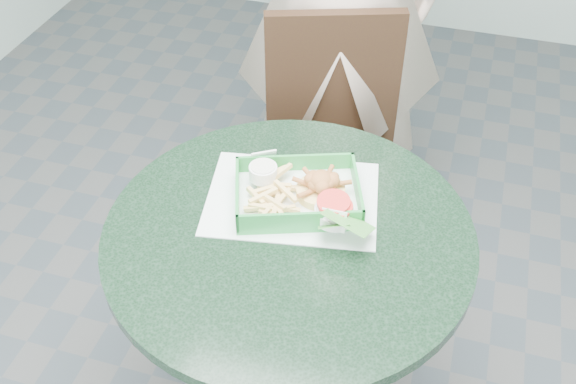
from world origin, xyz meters
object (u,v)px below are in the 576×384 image
(food_basket, at_px, (297,203))
(sauce_ramekin, at_px, (273,172))
(cafe_table, at_px, (289,286))
(crab_sandwich, at_px, (321,196))
(dining_chair, at_px, (323,144))

(food_basket, bearing_deg, sauce_ramekin, 145.45)
(cafe_table, relative_size, crab_sandwich, 7.30)
(food_basket, xyz_separation_m, sauce_ramekin, (-0.08, 0.05, 0.03))
(cafe_table, distance_m, sauce_ramekin, 0.28)
(food_basket, height_order, sauce_ramekin, sauce_ramekin)
(food_basket, height_order, crab_sandwich, crab_sandwich)
(cafe_table, xyz_separation_m, food_basket, (-0.01, 0.09, 0.19))
(food_basket, relative_size, crab_sandwich, 2.48)
(sauce_ramekin, bearing_deg, cafe_table, -60.06)
(crab_sandwich, height_order, sauce_ramekin, crab_sandwich)
(cafe_table, xyz_separation_m, sauce_ramekin, (-0.08, 0.14, 0.22))
(dining_chair, relative_size, sauce_ramekin, 14.18)
(cafe_table, bearing_deg, food_basket, 93.90)
(sauce_ramekin, bearing_deg, dining_chair, 88.73)
(dining_chair, height_order, food_basket, dining_chair)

